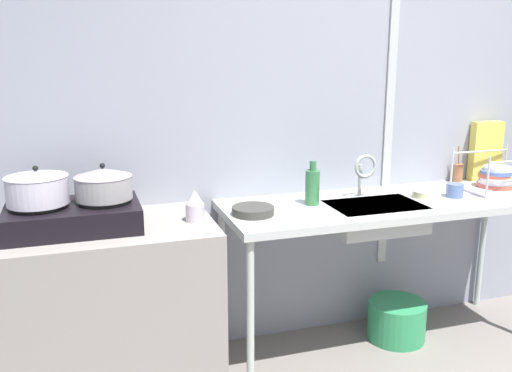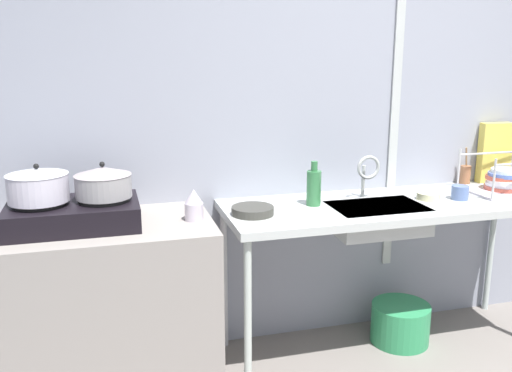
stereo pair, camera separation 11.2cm
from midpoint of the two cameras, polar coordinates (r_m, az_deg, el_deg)
name	(u,v)px [view 1 (the left image)]	position (r m, az deg, el deg)	size (l,w,h in m)	color
wall_back	(368,117)	(3.26, 10.37, 6.94)	(5.40, 0.10, 2.47)	#9296A4
wall_metal_strip	(390,95)	(3.24, 12.57, 9.01)	(0.05, 0.01, 1.98)	#B9BEBA
counter_concrete	(82,316)	(2.78, -18.41, -12.43)	(1.23, 0.59, 0.84)	gray
counter_sink	(389,211)	(3.03, 12.35, -2.49)	(1.78, 0.59, 0.84)	#B9BEBA
stove	(73,216)	(2.61, -19.30, -2.93)	(0.57, 0.37, 0.13)	black
pot_on_left_burner	(37,187)	(2.58, -22.58, -0.14)	(0.26, 0.26, 0.17)	silver
pot_on_right_burner	(103,183)	(2.57, -16.50, 0.25)	(0.25, 0.25, 0.16)	gray
percolator	(195,206)	(2.60, -7.49, -2.03)	(0.09, 0.09, 0.15)	silver
sink_basin	(375,217)	(2.94, 10.93, -3.12)	(0.48, 0.32, 0.13)	#B9BEBA
faucet	(364,169)	(3.01, 9.94, 1.71)	(0.13, 0.07, 0.24)	#B9BEBA
frying_pan	(253,211)	(2.69, -1.51, -2.53)	(0.21, 0.21, 0.04)	#393933
dish_rack	(496,180)	(3.43, 22.40, 0.57)	(0.40, 0.32, 0.23)	#B9B8B7
cup_by_rack	(455,190)	(3.17, 18.64, -0.43)	(0.09, 0.09, 0.07)	#556CA1
small_bowl_on_drainboard	(424,194)	(3.12, 15.76, -0.80)	(0.12, 0.12, 0.04)	beige
bottle_by_sink	(312,186)	(2.85, 4.65, -0.05)	(0.07, 0.07, 0.23)	#327140
cereal_box	(485,151)	(3.62, 21.53, 3.33)	(0.18, 0.07, 0.36)	#E1CA50
utensil_jar	(458,172)	(3.53, 19.01, 1.31)	(0.06, 0.06, 0.22)	#996341
bucket_on_floor	(396,320)	(3.36, 13.17, -13.18)	(0.33, 0.33, 0.22)	#2F9157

